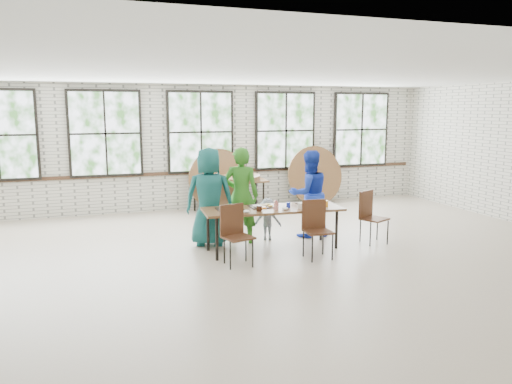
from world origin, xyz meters
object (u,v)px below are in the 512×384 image
dining_table (273,211)px  storage_table (229,183)px  chair_near_left (235,230)px  chair_near_right (316,224)px

dining_table → storage_table: bearing=90.8°
chair_near_left → chair_near_right: (1.37, -0.07, 0.00)m
chair_near_right → chair_near_left: bearing=-180.0°
chair_near_left → storage_table: bearing=60.8°
chair_near_right → storage_table: (-0.30, 4.10, 0.13)m
chair_near_right → storage_table: size_ratio=0.53×
chair_near_left → storage_table: size_ratio=0.53×
chair_near_left → chair_near_right: same height
dining_table → chair_near_right: 0.83m
chair_near_left → storage_table: (1.07, 4.03, 0.13)m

